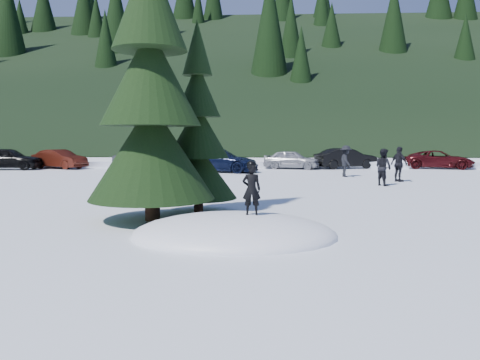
{
  "coord_description": "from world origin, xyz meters",
  "views": [
    {
      "loc": [
        0.56,
        -9.96,
        2.13
      ],
      "look_at": [
        0.07,
        1.28,
        1.1
      ],
      "focal_mm": 35.0,
      "sensor_mm": 36.0,
      "label": 1
    }
  ],
  "objects_px": {
    "spruce_short": "(198,138)",
    "adult_1": "(399,164)",
    "adult_0": "(383,167)",
    "child_skier": "(252,189)",
    "car_6": "(439,160)",
    "car_4": "(292,160)",
    "car_1": "(60,159)",
    "car_5": "(346,158)",
    "car_0": "(8,159)",
    "car_2": "(153,159)",
    "spruce_tall": "(150,90)",
    "adult_2": "(346,161)",
    "car_3": "(218,160)"
  },
  "relations": [
    {
      "from": "spruce_short",
      "to": "adult_1",
      "type": "xyz_separation_m",
      "value": [
        8.4,
        9.48,
        -1.26
      ]
    },
    {
      "from": "spruce_short",
      "to": "adult_0",
      "type": "relative_size",
      "value": 3.28
    },
    {
      "from": "child_skier",
      "to": "adult_0",
      "type": "bearing_deg",
      "value": -118.96
    },
    {
      "from": "car_6",
      "to": "car_4",
      "type": "bearing_deg",
      "value": 105.96
    },
    {
      "from": "car_1",
      "to": "car_5",
      "type": "distance_m",
      "value": 19.45
    },
    {
      "from": "car_0",
      "to": "car_5",
      "type": "bearing_deg",
      "value": -88.53
    },
    {
      "from": "spruce_short",
      "to": "car_2",
      "type": "xyz_separation_m",
      "value": [
        -5.06,
        16.38,
        -1.39
      ]
    },
    {
      "from": "spruce_tall",
      "to": "car_6",
      "type": "xyz_separation_m",
      "value": [
        14.87,
        20.48,
        -2.7
      ]
    },
    {
      "from": "spruce_tall",
      "to": "child_skier",
      "type": "bearing_deg",
      "value": -35.59
    },
    {
      "from": "child_skier",
      "to": "car_2",
      "type": "relative_size",
      "value": 0.21
    },
    {
      "from": "adult_2",
      "to": "car_4",
      "type": "bearing_deg",
      "value": 13.62
    },
    {
      "from": "car_2",
      "to": "car_6",
      "type": "height_order",
      "value": "car_2"
    },
    {
      "from": "spruce_tall",
      "to": "adult_1",
      "type": "bearing_deg",
      "value": 49.16
    },
    {
      "from": "car_5",
      "to": "car_6",
      "type": "height_order",
      "value": "car_5"
    },
    {
      "from": "spruce_short",
      "to": "car_5",
      "type": "distance_m",
      "value": 20.44
    },
    {
      "from": "adult_2",
      "to": "car_5",
      "type": "bearing_deg",
      "value": -18.68
    },
    {
      "from": "spruce_tall",
      "to": "car_6",
      "type": "height_order",
      "value": "spruce_tall"
    },
    {
      "from": "adult_0",
      "to": "car_5",
      "type": "height_order",
      "value": "adult_0"
    },
    {
      "from": "child_skier",
      "to": "car_3",
      "type": "height_order",
      "value": "child_skier"
    },
    {
      "from": "car_0",
      "to": "car_6",
      "type": "relative_size",
      "value": 0.97
    },
    {
      "from": "car_4",
      "to": "adult_1",
      "type": "bearing_deg",
      "value": -136.9
    },
    {
      "from": "spruce_tall",
      "to": "car_3",
      "type": "relative_size",
      "value": 1.73
    },
    {
      "from": "car_1",
      "to": "car_3",
      "type": "bearing_deg",
      "value": -80.45
    },
    {
      "from": "adult_0",
      "to": "adult_2",
      "type": "distance_m",
      "value": 4.65
    },
    {
      "from": "adult_2",
      "to": "car_1",
      "type": "bearing_deg",
      "value": 64.08
    },
    {
      "from": "child_skier",
      "to": "car_4",
      "type": "relative_size",
      "value": 0.29
    },
    {
      "from": "adult_2",
      "to": "car_1",
      "type": "xyz_separation_m",
      "value": [
        -18.21,
        5.74,
        -0.2
      ]
    },
    {
      "from": "spruce_short",
      "to": "adult_0",
      "type": "xyz_separation_m",
      "value": [
        7.18,
        7.64,
        -1.29
      ]
    },
    {
      "from": "car_1",
      "to": "car_2",
      "type": "distance_m",
      "value": 6.97
    },
    {
      "from": "spruce_short",
      "to": "child_skier",
      "type": "bearing_deg",
      "value": -64.08
    },
    {
      "from": "spruce_tall",
      "to": "car_5",
      "type": "distance_m",
      "value": 22.22
    },
    {
      "from": "spruce_short",
      "to": "child_skier",
      "type": "height_order",
      "value": "spruce_short"
    },
    {
      "from": "car_1",
      "to": "car_5",
      "type": "relative_size",
      "value": 0.94
    },
    {
      "from": "adult_2",
      "to": "car_1",
      "type": "distance_m",
      "value": 19.1
    },
    {
      "from": "spruce_short",
      "to": "car_3",
      "type": "height_order",
      "value": "spruce_short"
    },
    {
      "from": "car_0",
      "to": "car_5",
      "type": "relative_size",
      "value": 1.03
    },
    {
      "from": "car_0",
      "to": "adult_1",
      "type": "bearing_deg",
      "value": -111.41
    },
    {
      "from": "car_0",
      "to": "car_2",
      "type": "xyz_separation_m",
      "value": [
        9.8,
        -0.47,
        -0.02
      ]
    },
    {
      "from": "child_skier",
      "to": "car_2",
      "type": "distance_m",
      "value": 20.72
    },
    {
      "from": "adult_0",
      "to": "adult_2",
      "type": "bearing_deg",
      "value": -19.07
    },
    {
      "from": "car_0",
      "to": "car_6",
      "type": "height_order",
      "value": "car_0"
    },
    {
      "from": "car_0",
      "to": "car_6",
      "type": "xyz_separation_m",
      "value": [
        28.73,
        2.23,
        -0.12
      ]
    },
    {
      "from": "child_skier",
      "to": "car_2",
      "type": "height_order",
      "value": "child_skier"
    },
    {
      "from": "adult_0",
      "to": "car_4",
      "type": "xyz_separation_m",
      "value": [
        -3.31,
        10.74,
        -0.18
      ]
    },
    {
      "from": "child_skier",
      "to": "adult_2",
      "type": "bearing_deg",
      "value": -108.94
    },
    {
      "from": "adult_0",
      "to": "car_0",
      "type": "relative_size",
      "value": 0.38
    },
    {
      "from": "child_skier",
      "to": "car_1",
      "type": "height_order",
      "value": "child_skier"
    },
    {
      "from": "car_0",
      "to": "car_1",
      "type": "height_order",
      "value": "car_0"
    },
    {
      "from": "car_0",
      "to": "adult_0",
      "type": "bearing_deg",
      "value": -116.49
    },
    {
      "from": "car_4",
      "to": "adult_2",
      "type": "bearing_deg",
      "value": -141.79
    }
  ]
}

